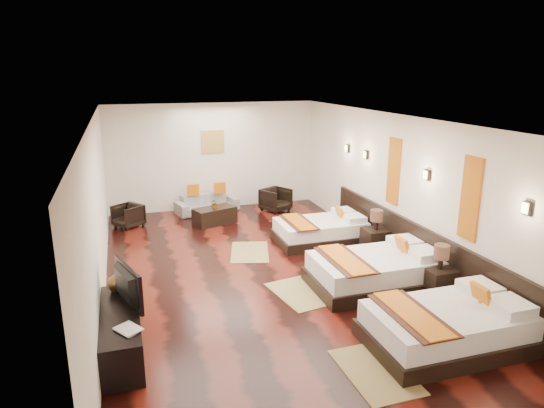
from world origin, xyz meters
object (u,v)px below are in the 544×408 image
object	(u,v)px
nightstand_b	(375,238)
sofa	(207,203)
coffee_table	(215,216)
table_plant	(215,203)
tv	(122,286)
bed_mid	(376,270)
armchair_right	(276,200)
book	(120,333)
bed_far	(321,230)
nightstand_a	(439,279)
tv_console	(121,332)
armchair_left	(128,216)
bed_near	(448,326)
figurine	(118,280)

from	to	relation	value
nightstand_b	sofa	size ratio (longest dim) A/B	0.57
coffee_table	table_plant	size ratio (longest dim) A/B	3.97
tv	table_plant	distance (m)	5.30
bed_mid	armchair_right	xyz separation A→B (m)	(-0.21, 4.94, 0.02)
bed_mid	book	xyz separation A→B (m)	(-4.20, -1.34, 0.28)
bed_far	nightstand_a	world-z (taller)	nightstand_a
tv_console	tv	distance (m)	0.60
nightstand_a	tv_console	world-z (taller)	nightstand_a
nightstand_b	bed_far	bearing A→B (deg)	126.89
table_plant	tv_console	bearing A→B (deg)	-113.84
tv	armchair_left	xyz separation A→B (m)	(0.17, 5.24, -0.55)
book	coffee_table	size ratio (longest dim) A/B	0.32
bed_mid	tv_console	distance (m)	4.27
tv	bed_near	bearing A→B (deg)	-126.16
table_plant	bed_near	bearing A→B (deg)	-72.50
nightstand_b	figurine	world-z (taller)	nightstand_b
armchair_right	table_plant	world-z (taller)	table_plant
bed_near	bed_far	bearing A→B (deg)	90.04
tv	table_plant	world-z (taller)	tv
bed_far	table_plant	world-z (taller)	bed_far
sofa	coffee_table	distance (m)	1.05
book	armchair_left	bearing A→B (deg)	87.90
bed_far	tv_console	world-z (taller)	bed_far
coffee_table	table_plant	bearing A→B (deg)	-82.96
nightstand_b	bed_mid	bearing A→B (deg)	-118.57
tv	sofa	xyz separation A→B (m)	(2.18, 5.93, -0.59)
tv	book	bearing A→B (deg)	158.86
book	armchair_left	xyz separation A→B (m)	(0.22, 6.03, -0.29)
bed_near	armchair_left	xyz separation A→B (m)	(-3.98, 6.64, -0.01)
nightstand_a	bed_mid	bearing A→B (deg)	136.58
coffee_table	tv_console	bearing A→B (deg)	-113.58
tv_console	figurine	size ratio (longest dim) A/B	5.46
bed_mid	coffee_table	distance (m)	4.75
bed_far	book	xyz separation A→B (m)	(-4.19, -3.71, 0.31)
bed_far	bed_near	bearing A→B (deg)	-89.96
bed_near	figurine	bearing A→B (deg)	155.96
nightstand_b	tv_console	xyz separation A→B (m)	(-4.95, -2.15, -0.05)
sofa	armchair_left	bearing A→B (deg)	-175.12
bed_far	nightstand_a	bearing A→B (deg)	-76.30
armchair_left	coffee_table	size ratio (longest dim) A/B	0.60
bed_near	nightstand_a	bearing A→B (deg)	58.95
bed_near	nightstand_a	size ratio (longest dim) A/B	2.34
sofa	coffee_table	world-z (taller)	sofa
sofa	coffee_table	size ratio (longest dim) A/B	1.62
bed_near	figurine	xyz separation A→B (m)	(-4.20, 1.87, 0.44)
nightstand_a	armchair_right	world-z (taller)	nightstand_a
nightstand_a	nightstand_b	size ratio (longest dim) A/B	0.99
armchair_right	nightstand_b	bearing A→B (deg)	-103.63
tv_console	table_plant	bearing A→B (deg)	66.16
bed_mid	armchair_left	size ratio (longest dim) A/B	3.65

